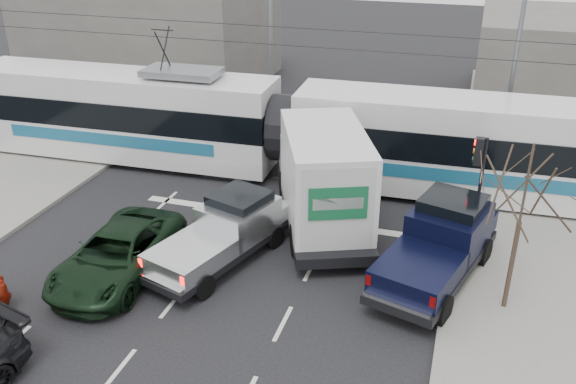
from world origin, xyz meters
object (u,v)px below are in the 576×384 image
(tram, at_px, (285,129))
(silver_pickup, at_px, (226,230))
(street_lamp_far, at_px, (267,24))
(box_truck, at_px, (322,177))
(navy_pickup, at_px, (440,243))
(traffic_signal, at_px, (479,166))
(street_lamp_near, at_px, (512,48))
(bare_tree, at_px, (525,192))
(green_car, at_px, (118,254))

(tram, distance_m, silver_pickup, 6.96)
(street_lamp_far, xyz_separation_m, box_truck, (5.44, -10.02, -3.24))
(navy_pickup, bearing_deg, traffic_signal, 88.94)
(street_lamp_near, height_order, box_truck, street_lamp_near)
(bare_tree, xyz_separation_m, navy_pickup, (-2.00, 1.21, -2.59))
(bare_tree, distance_m, tram, 11.56)
(traffic_signal, bearing_deg, box_truck, -174.36)
(tram, bearing_deg, traffic_signal, -24.05)
(traffic_signal, relative_size, navy_pickup, 0.59)
(silver_pickup, relative_size, navy_pickup, 0.97)
(traffic_signal, height_order, green_car, traffic_signal)
(street_lamp_far, height_order, box_truck, street_lamp_far)
(traffic_signal, distance_m, box_truck, 5.31)
(silver_pickup, relative_size, box_truck, 0.75)
(street_lamp_far, xyz_separation_m, navy_pickup, (9.79, -12.29, -3.91))
(street_lamp_near, bearing_deg, green_car, -130.58)
(traffic_signal, height_order, tram, tram)
(bare_tree, height_order, street_lamp_far, street_lamp_far)
(box_truck, relative_size, navy_pickup, 1.30)
(bare_tree, height_order, silver_pickup, bare_tree)
(traffic_signal, relative_size, street_lamp_near, 0.40)
(silver_pickup, bearing_deg, traffic_signal, 43.34)
(street_lamp_near, relative_size, street_lamp_far, 1.00)
(tram, height_order, silver_pickup, tram)
(silver_pickup, bearing_deg, green_car, -127.84)
(bare_tree, height_order, street_lamp_near, street_lamp_near)
(tram, bearing_deg, street_lamp_far, 112.76)
(bare_tree, bearing_deg, box_truck, 151.22)
(traffic_signal, bearing_deg, silver_pickup, -154.08)
(box_truck, bearing_deg, tram, 102.04)
(silver_pickup, bearing_deg, tram, 108.95)
(box_truck, height_order, navy_pickup, box_truck)
(street_lamp_far, relative_size, green_car, 1.65)
(bare_tree, xyz_separation_m, street_lamp_far, (-11.79, 13.50, 1.32))
(green_car, bearing_deg, silver_pickup, 33.53)
(traffic_signal, bearing_deg, bare_tree, -74.24)
(street_lamp_far, height_order, tram, street_lamp_far)
(box_truck, xyz_separation_m, navy_pickup, (4.35, -2.27, -0.67))
(bare_tree, bearing_deg, navy_pickup, 148.70)
(traffic_signal, height_order, street_lamp_near, street_lamp_near)
(silver_pickup, height_order, box_truck, box_truck)
(tram, xyz_separation_m, green_car, (-2.66, -8.84, -1.33))
(bare_tree, bearing_deg, silver_pickup, 177.97)
(street_lamp_near, xyz_separation_m, tram, (-8.62, -4.32, -3.02))
(navy_pickup, xyz_separation_m, green_car, (-9.57, -2.88, -0.45))
(tram, distance_m, green_car, 9.33)
(silver_pickup, distance_m, green_car, 3.47)
(traffic_signal, xyz_separation_m, box_truck, (-5.21, -0.51, -0.87))
(silver_pickup, bearing_deg, box_truck, 70.59)
(box_truck, bearing_deg, green_car, -158.06)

